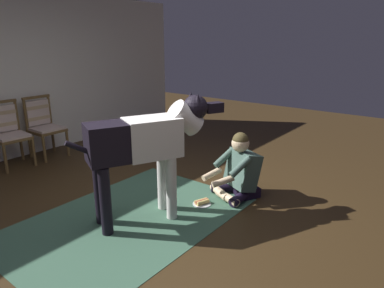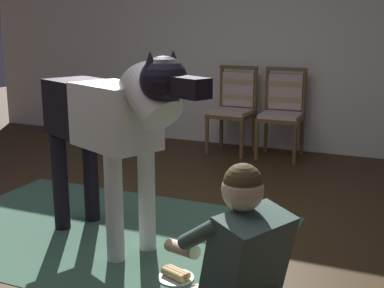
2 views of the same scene
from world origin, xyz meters
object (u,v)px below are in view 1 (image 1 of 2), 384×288
Objects in this scene: dining_chair_right_of_pair at (43,124)px; large_dog at (147,142)px; hot_dog_on_plate at (202,202)px; dining_chair_left_of_pair at (8,131)px; person_sitting_on_floor at (239,171)px.

large_dog reaches higher than dining_chair_right_of_pair.
large_dog reaches higher than hot_dog_on_plate.
dining_chair_left_of_pair is at bearing -179.99° from dining_chair_right_of_pair.
dining_chair_left_of_pair is 1.00× the size of dining_chair_right_of_pair.
dining_chair_left_of_pair is 0.56m from dining_chair_right_of_pair.
hot_dog_on_plate is at bearing -87.41° from dining_chair_right_of_pair.
person_sitting_on_floor is at bearing -70.57° from dining_chair_left_of_pair.
person_sitting_on_floor is at bearing -24.88° from large_dog.
large_dog is (-0.45, -2.81, 0.31)m from dining_chair_right_of_pair.
person_sitting_on_floor is (1.16, -3.29, -0.21)m from dining_chair_left_of_pair.
person_sitting_on_floor reaches higher than hot_dog_on_plate.
hot_dog_on_plate is (0.59, -0.27, -0.83)m from large_dog.
dining_chair_right_of_pair reaches higher than hot_dog_on_plate.
dining_chair_right_of_pair reaches higher than person_sitting_on_floor.
dining_chair_left_of_pair is 0.63× the size of large_dog.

